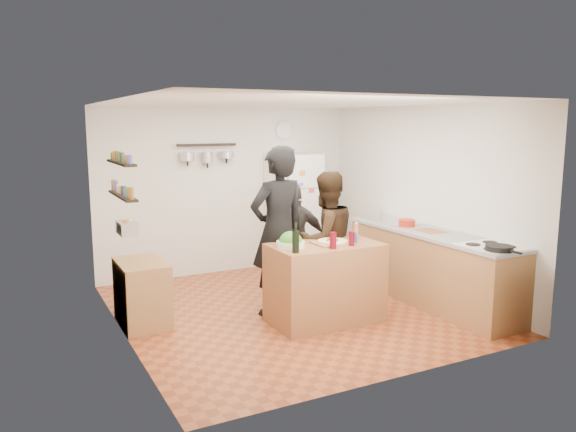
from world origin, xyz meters
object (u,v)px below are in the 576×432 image
salt_canister (354,238)px  fridge (293,212)px  person_back (295,240)px  red_bowl (407,223)px  pepper_mill (356,233)px  person_left (278,231)px  wall_clock (284,130)px  counter_run (430,268)px  person_center (326,240)px  prep_island (325,283)px  side_table (142,293)px  wine_bottle (296,242)px  skillet (499,248)px  salad_bowl (291,244)px

salt_canister → fridge: 2.46m
person_back → red_bowl: size_ratio=6.90×
pepper_mill → person_left: size_ratio=0.08×
wall_clock → counter_run: bearing=-74.1°
pepper_mill → wall_clock: (0.35, 2.57, 1.16)m
person_center → counter_run: 1.41m
red_bowl → prep_island: bearing=-164.6°
person_left → counter_run: 2.05m
person_center → side_table: size_ratio=2.11×
person_left → red_bowl: person_left is taller
prep_island → salt_canister: 0.61m
fridge → pepper_mill: bearing=-98.9°
red_bowl → fridge: fridge is taller
wine_bottle → person_back: person_back is taller
person_center → skillet: (1.18, -1.62, 0.10)m
prep_island → person_center: bearing=58.3°
fridge → counter_run: bearing=-71.9°
salad_bowl → red_bowl: size_ratio=1.46×
prep_island → counter_run: prep_island is taller
pepper_mill → skillet: bearing=-50.7°
wine_bottle → pepper_mill: bearing=15.9°
salt_canister → side_table: 2.48m
person_left → wall_clock: wall_clock is taller
prep_island → counter_run: (1.55, -0.01, -0.01)m
person_left → fridge: size_ratio=1.12×
person_back → prep_island: bearing=92.2°
person_back → red_bowl: person_back is taller
skillet → red_bowl: red_bowl is taller
salt_canister → person_center: (-0.03, 0.56, -0.13)m
side_table → fridge: bearing=27.8°
salt_canister → red_bowl: salt_canister is taller
prep_island → salad_bowl: 0.64m
wine_bottle → wall_clock: size_ratio=0.78×
wall_clock → salt_canister: bearing=-100.4°
person_back → fridge: 1.44m
prep_island → salt_canister: salt_canister is taller
counter_run → skillet: size_ratio=9.13×
salt_canister → side_table: size_ratio=0.15×
prep_island → wine_bottle: (-0.50, -0.22, 0.57)m
salad_bowl → salt_canister: salt_canister is taller
pepper_mill → fridge: size_ratio=0.09×
person_left → skillet: bearing=130.2°
wall_clock → red_bowl: bearing=-72.4°
salad_bowl → wall_clock: bearing=64.5°
prep_island → wall_clock: bearing=73.0°
salt_canister → person_back: person_back is taller
prep_island → person_back: size_ratio=0.84×
wine_bottle → counter_run: (2.05, 0.21, -0.58)m
counter_run → fridge: (-0.75, 2.30, 0.45)m
pepper_mill → person_center: size_ratio=0.10×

